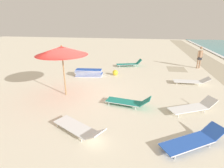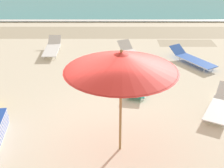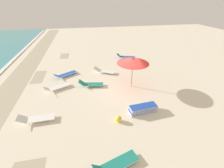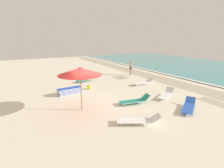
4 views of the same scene
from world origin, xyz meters
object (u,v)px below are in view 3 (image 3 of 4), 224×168
Objects in this scene: lounger_stack at (143,109)px; sun_lounger_mid_beach_solo at (37,118)px; beach_ball at (119,119)px; sun_lounger_mid_beach_pair_a at (104,71)px; sun_lounger_near_water_left at (116,164)px; sun_lounger_mid_beach_pair_b at (91,84)px; sun_lounger_beside_umbrella at (66,74)px; sun_lounger_under_umbrella at (126,57)px; beach_umbrella at (133,61)px; sun_lounger_near_water_right at (57,87)px.

lounger_stack is 6.70m from sun_lounger_mid_beach_solo.
lounger_stack reaches higher than beach_ball.
sun_lounger_mid_beach_pair_a is at bearing -41.73° from sun_lounger_mid_beach_solo.
lounger_stack is 0.89× the size of sun_lounger_near_water_left.
sun_lounger_mid_beach_pair_b reaches higher than sun_lounger_mid_beach_solo.
lounger_stack reaches higher than sun_lounger_beside_umbrella.
sun_lounger_near_water_left reaches higher than sun_lounger_under_umbrella.
beach_umbrella is 1.20× the size of sun_lounger_mid_beach_pair_a.
beach_ball is (-0.56, 1.78, -0.05)m from lounger_stack.
beach_umbrella is 4.88m from beach_ball.
sun_lounger_mid_beach_pair_a is 2.82m from sun_lounger_mid_beach_pair_b.
beach_umbrella is 1.19× the size of sun_lounger_near_water_left.
sun_lounger_under_umbrella is 7.72m from sun_lounger_mid_beach_pair_b.
sun_lounger_mid_beach_pair_b reaches higher than beach_ball.
lounger_stack is at bearing -132.36° from sun_lounger_mid_beach_pair_b.
sun_lounger_mid_beach_pair_b reaches higher than sun_lounger_mid_beach_pair_a.
sun_lounger_mid_beach_solo is (0.45, 6.69, -0.04)m from lounger_stack.
beach_umbrella is at bearing -27.60° from beach_ball.
sun_lounger_mid_beach_pair_b reaches higher than sun_lounger_beside_umbrella.
beach_umbrella reaches higher than lounger_stack.
beach_ball is at bearing 102.00° from lounger_stack.
sun_lounger_beside_umbrella is 3.27m from sun_lounger_mid_beach_pair_b.
sun_lounger_mid_beach_pair_a is (0.00, -3.77, 0.00)m from sun_lounger_beside_umbrella.
beach_umbrella is 6.56m from sun_lounger_near_water_right.
sun_lounger_near_water_right is (7.41, 3.35, -0.01)m from sun_lounger_near_water_left.
sun_lounger_mid_beach_solo is at bearing 112.50° from beach_umbrella.
sun_lounger_mid_beach_pair_b is (4.03, 3.12, -0.04)m from lounger_stack.
sun_lounger_near_water_right is 5.56× the size of beach_ball.
sun_lounger_near_water_left reaches higher than lounger_stack.
sun_lounger_mid_beach_pair_b is (-2.37, -2.25, 0.01)m from sun_lounger_beside_umbrella.
sun_lounger_under_umbrella is at bearing -11.83° from beach_umbrella.
beach_umbrella reaches higher than sun_lounger_near_water_right.
beach_ball is (-4.63, -4.13, -0.02)m from sun_lounger_near_water_right.
sun_lounger_mid_beach_solo is at bearing 78.34° from beach_ball.
lounger_stack is at bearing -171.68° from sun_lounger_under_umbrella.
sun_lounger_under_umbrella is at bearing -42.15° from sun_lounger_mid_beach_solo.
sun_lounger_beside_umbrella is (3.08, 5.63, -2.13)m from beach_umbrella.
sun_lounger_near_water_left is 1.04× the size of sun_lounger_mid_beach_solo.
sun_lounger_mid_beach_pair_b is at bearing -117.05° from sun_lounger_near_water_right.
sun_lounger_mid_beach_pair_a reaches higher than sun_lounger_mid_beach_solo.
sun_lounger_mid_beach_solo is at bearing 141.58° from sun_lounger_near_water_right.
sun_lounger_under_umbrella is at bearing -77.85° from sun_lounger_near_water_right.
sun_lounger_near_water_left is at bearing 163.77° from sun_lounger_beside_umbrella.
sun_lounger_near_water_right reaches higher than lounger_stack.
lounger_stack is 0.91× the size of sun_lounger_near_water_right.
sun_lounger_under_umbrella is at bearing -17.94° from beach_ball.
sun_lounger_near_water_right is 3.70m from sun_lounger_mid_beach_solo.
sun_lounger_under_umbrella is 1.09× the size of sun_lounger_mid_beach_pair_a.
sun_lounger_near_water_left reaches higher than sun_lounger_near_water_right.
sun_lounger_mid_beach_pair_b is at bearing -12.83° from sun_lounger_near_water_left.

